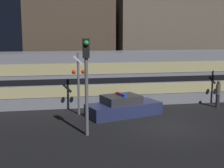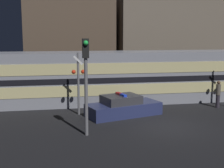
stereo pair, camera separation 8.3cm
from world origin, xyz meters
The scene contains 8 objects.
ground_plane centered at (0.00, 0.00, 0.00)m, with size 120.00×120.00×0.00m, color black.
train centered at (-2.53, 6.45, 1.80)m, with size 22.54×3.01×3.60m.
police_car centered at (-1.84, 2.68, 0.51)m, with size 4.75×3.00×1.36m.
pedestrian centered at (4.77, 3.54, 0.93)m, with size 0.30×0.30×1.80m.
crossing_signal_far centered at (-4.43, 3.35, 2.14)m, with size 0.80×0.34×3.75m.
traffic_light_corner centered at (-4.35, -0.63, 2.98)m, with size 0.30×0.46×4.63m.
building_left centered at (-4.39, 14.95, 4.09)m, with size 8.13×4.62×8.17m.
building_center centered at (5.68, 15.79, 4.63)m, with size 10.82×6.72×9.26m.
Camera 1 is at (-5.79, -15.08, 4.85)m, focal length 50.00 mm.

